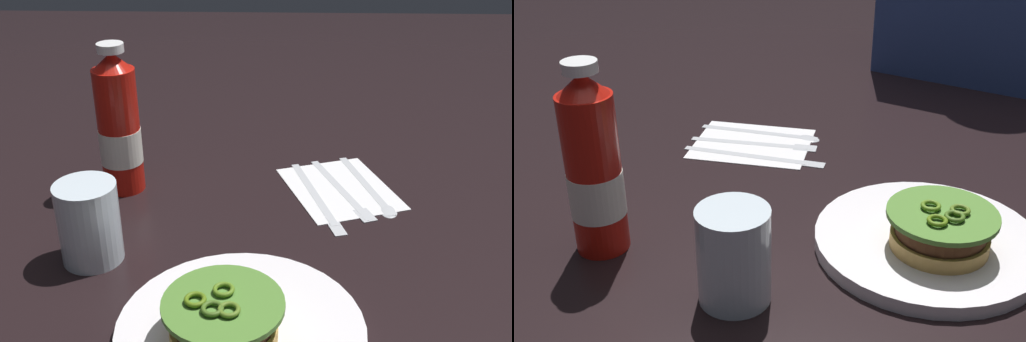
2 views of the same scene
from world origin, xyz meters
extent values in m
plane|color=black|center=(0.00, 0.00, 0.00)|extent=(3.00, 3.00, 0.00)
cylinder|color=white|center=(0.07, -0.06, 0.01)|extent=(0.27, 0.27, 0.02)
cylinder|color=tan|center=(0.08, -0.08, 0.03)|extent=(0.11, 0.11, 0.02)
cylinder|color=#512D19|center=(0.08, -0.08, 0.04)|extent=(0.10, 0.10, 0.02)
cylinder|color=red|center=(0.08, -0.08, 0.05)|extent=(0.10, 0.10, 0.01)
cylinder|color=#4E7F2F|center=(0.08, -0.08, 0.06)|extent=(0.13, 0.13, 0.01)
torus|color=#42651E|center=(0.10, -0.09, 0.07)|extent=(0.02, 0.02, 0.01)
torus|color=#517415|center=(0.09, -0.11, 0.07)|extent=(0.02, 0.02, 0.01)
torus|color=#547421|center=(0.10, -0.07, 0.07)|extent=(0.02, 0.02, 0.01)
torus|color=#547C1D|center=(0.07, -0.08, 0.07)|extent=(0.02, 0.02, 0.01)
cylinder|color=red|center=(-0.26, -0.26, 0.10)|extent=(0.06, 0.06, 0.19)
cone|color=red|center=(-0.26, -0.26, 0.20)|extent=(0.06, 0.06, 0.03)
cylinder|color=white|center=(-0.26, -0.26, 0.22)|extent=(0.04, 0.04, 0.01)
cylinder|color=white|center=(-0.26, -0.26, 0.07)|extent=(0.06, 0.06, 0.05)
cylinder|color=silver|center=(-0.08, -0.26, 0.05)|extent=(0.08, 0.08, 0.11)
cube|color=silver|center=(-0.27, 0.07, 0.00)|extent=(0.22, 0.20, 0.00)
cube|color=silver|center=(-0.26, 0.03, 0.00)|extent=(0.19, 0.06, 0.00)
cube|color=silver|center=(-0.18, 0.05, 0.00)|extent=(0.08, 0.04, 0.00)
cube|color=silver|center=(-0.27, 0.07, 0.00)|extent=(0.19, 0.08, 0.00)
cube|color=silver|center=(-0.19, 0.10, 0.00)|extent=(0.04, 0.03, 0.00)
cube|color=silver|center=(-0.29, 0.11, 0.00)|extent=(0.19, 0.07, 0.00)
ellipsoid|color=silver|center=(-0.21, 0.14, 0.00)|extent=(0.04, 0.03, 0.00)
camera|label=1|loc=(0.57, -0.03, 0.46)|focal=42.78mm
camera|label=2|loc=(0.25, -0.72, 0.44)|focal=45.93mm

